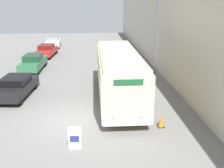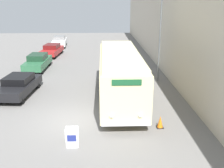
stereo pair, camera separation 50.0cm
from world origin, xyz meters
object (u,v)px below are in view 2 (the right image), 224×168
(sign_board, at_px, (72,138))
(streetlamp, at_px, (161,25))
(parked_car_far, at_px, (52,50))
(vintage_bus, at_px, (120,73))
(parked_car_near, at_px, (19,85))
(parked_car_mid, at_px, (38,62))
(traffic_cone, at_px, (160,122))
(parked_car_distant, at_px, (60,41))

(sign_board, distance_m, streetlamp, 12.30)
(streetlamp, bearing_deg, parked_car_far, 135.06)
(sign_board, height_order, parked_car_far, parked_car_far)
(vintage_bus, xyz_separation_m, sign_board, (-2.53, -6.02, -1.34))
(parked_car_near, bearing_deg, parked_car_mid, 97.65)
(sign_board, distance_m, parked_car_mid, 14.93)
(vintage_bus, height_order, traffic_cone, vintage_bus)
(parked_car_mid, height_order, traffic_cone, parked_car_mid)
(vintage_bus, distance_m, sign_board, 6.67)
(sign_board, xyz_separation_m, parked_car_far, (-4.62, 20.52, 0.23))
(sign_board, xyz_separation_m, parked_car_near, (-4.48, 7.06, 0.24))
(parked_car_mid, xyz_separation_m, traffic_cone, (9.19, -12.34, -0.44))
(streetlamp, distance_m, parked_car_far, 15.37)
(parked_car_near, height_order, traffic_cone, parked_car_near)
(streetlamp, bearing_deg, parked_car_mid, 158.90)
(sign_board, distance_m, parked_car_far, 21.04)
(parked_car_near, relative_size, traffic_cone, 7.36)
(sign_board, height_order, streetlamp, streetlamp)
(parked_car_mid, bearing_deg, parked_car_distant, 91.30)
(parked_car_near, bearing_deg, vintage_bus, -3.37)
(sign_board, distance_m, parked_car_distant, 27.47)
(vintage_bus, relative_size, streetlamp, 1.41)
(traffic_cone, bearing_deg, parked_car_far, 115.71)
(vintage_bus, relative_size, sign_board, 9.95)
(parked_car_near, distance_m, parked_car_distant, 19.99)
(vintage_bus, xyz_separation_m, parked_car_distant, (-7.27, 21.03, -1.07))
(parked_car_mid, distance_m, parked_car_distant, 12.92)
(parked_car_mid, height_order, parked_car_distant, parked_car_mid)
(vintage_bus, relative_size, parked_car_mid, 2.11)
(parked_car_near, bearing_deg, sign_board, -52.52)
(streetlamp, relative_size, parked_car_mid, 1.49)
(sign_board, xyz_separation_m, traffic_cone, (4.39, 1.80, -0.17))
(streetlamp, relative_size, parked_car_distant, 1.47)
(streetlamp, height_order, parked_car_mid, streetlamp)
(parked_car_distant, relative_size, traffic_cone, 7.40)
(vintage_bus, distance_m, parked_car_distant, 22.28)
(streetlamp, bearing_deg, parked_car_distant, 121.99)
(sign_board, distance_m, traffic_cone, 4.75)
(parked_car_mid, relative_size, traffic_cone, 7.31)
(sign_board, xyz_separation_m, parked_car_mid, (-4.80, 14.14, 0.27))
(sign_board, relative_size, traffic_cone, 1.55)
(sign_board, bearing_deg, parked_car_mid, 108.75)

